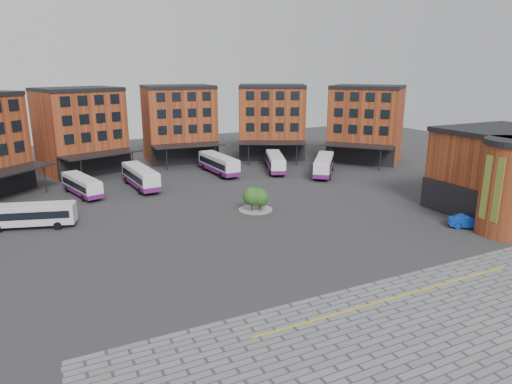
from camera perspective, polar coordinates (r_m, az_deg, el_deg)
name	(u,v)px	position (r m, az deg, el deg)	size (l,w,h in m)	color
ground	(288,243)	(48.48, 4.07, -6.42)	(160.00, 160.00, 0.00)	#28282B
paving_zone	(483,351)	(34.96, 26.52, -17.33)	(50.00, 22.00, 0.02)	slate
yellow_line	(397,297)	(39.42, 17.19, -12.44)	(26.00, 0.15, 0.02)	gold
main_building	(152,133)	(79.87, -12.92, 7.25)	(94.14, 42.48, 14.60)	#984421
east_building	(503,173)	(64.00, 28.51, 2.06)	(17.40, 15.40, 10.60)	#984421
tree_island	(256,198)	(58.35, 0.06, -0.76)	(4.40, 4.40, 3.26)	gray
bus_a	(29,214)	(58.43, -26.50, -2.48)	(10.28, 5.05, 2.84)	silver
bus_b	(82,185)	(70.28, -20.94, 0.81)	(4.76, 10.28, 2.82)	white
bus_c	(140,177)	(71.95, -14.25, 1.86)	(3.54, 11.62, 3.23)	silver
bus_d	(219,164)	(79.43, -4.70, 3.54)	(3.41, 11.69, 3.26)	white
bus_e	(275,162)	(81.26, 2.42, 3.77)	(6.43, 10.97, 3.05)	white
bus_f	(324,165)	(79.18, 8.47, 3.37)	(9.15, 10.52, 3.21)	white
blue_car	(470,222)	(58.10, 25.14, -3.37)	(1.61, 4.62, 1.52)	#0D35AC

